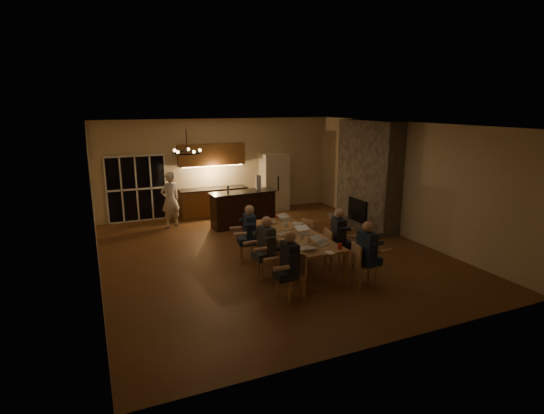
{
  "coord_description": "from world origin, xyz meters",
  "views": [
    {
      "loc": [
        -3.98,
        -9.26,
        3.67
      ],
      "look_at": [
        0.15,
        0.3,
        1.13
      ],
      "focal_mm": 28.0,
      "sensor_mm": 36.0,
      "label": 1
    }
  ],
  "objects_px": {
    "laptop_a": "(307,244)",
    "mug_mid": "(286,225)",
    "chair_left_far": "(249,243)",
    "redcup_far": "(277,217)",
    "person_left_mid": "(267,248)",
    "dining_table": "(294,249)",
    "can_right": "(302,227)",
    "redcup_near": "(340,246)",
    "laptop_f": "(286,217)",
    "mug_front": "(302,237)",
    "bar_blender": "(258,182)",
    "person_right_mid": "(338,238)",
    "can_silver": "(309,240)",
    "person_right_near": "(366,254)",
    "plate_left": "(303,247)",
    "refrigerator": "(274,182)",
    "mug_back": "(265,225)",
    "chair_right_mid": "(336,248)",
    "chair_left_near": "(291,276)",
    "redcup_mid": "(269,229)",
    "plate_far": "(298,224)",
    "standing_person": "(170,200)",
    "laptop_b": "(322,240)",
    "bar_bottle": "(228,189)",
    "chair_right_near": "(365,264)",
    "person_left_near": "(290,266)",
    "chair_right_far": "(314,236)",
    "laptop_c": "(284,230)",
    "chandelier": "(187,153)",
    "can_cola": "(267,218)",
    "chair_left_mid": "(269,259)",
    "laptop_d": "(304,230)",
    "plate_near": "(321,239)",
    "bar_island": "(243,209)",
    "laptop_e": "(269,219)"
  },
  "relations": [
    {
      "from": "mug_mid",
      "to": "can_silver",
      "type": "relative_size",
      "value": 0.83
    },
    {
      "from": "chair_left_far",
      "to": "person_left_mid",
      "type": "distance_m",
      "value": 1.16
    },
    {
      "from": "laptop_d",
      "to": "laptop_b",
      "type": "bearing_deg",
      "value": -93.17
    },
    {
      "from": "dining_table",
      "to": "chair_left_mid",
      "type": "xyz_separation_m",
      "value": [
        -0.85,
        -0.5,
        0.07
      ]
    },
    {
      "from": "person_right_near",
      "to": "can_silver",
      "type": "bearing_deg",
      "value": 37.74
    },
    {
      "from": "person_left_near",
      "to": "redcup_mid",
      "type": "distance_m",
      "value": 2.07
    },
    {
      "from": "can_silver",
      "to": "plate_near",
      "type": "distance_m",
      "value": 0.36
    },
    {
      "from": "redcup_mid",
      "to": "person_left_mid",
      "type": "bearing_deg",
      "value": -115.35
    },
    {
      "from": "redcup_mid",
      "to": "plate_far",
      "type": "distance_m",
      "value": 0.96
    },
    {
      "from": "can_cola",
      "to": "plate_left",
      "type": "distance_m",
      "value": 2.27
    },
    {
      "from": "standing_person",
      "to": "redcup_far",
      "type": "distance_m",
      "value": 3.7
    },
    {
      "from": "refrigerator",
      "to": "mug_mid",
      "type": "relative_size",
      "value": 20.0
    },
    {
      "from": "chandelier",
      "to": "laptop_b",
      "type": "height_order",
      "value": "chandelier"
    },
    {
      "from": "chair_left_near",
      "to": "laptop_a",
      "type": "xyz_separation_m",
      "value": [
        0.62,
        0.51,
        0.42
      ]
    },
    {
      "from": "standing_person",
      "to": "laptop_b",
      "type": "bearing_deg",
      "value": 90.92
    },
    {
      "from": "laptop_e",
      "to": "redcup_near",
      "type": "bearing_deg",
      "value": 101.4
    },
    {
      "from": "bar_bottle",
      "to": "can_silver",
      "type": "bearing_deg",
      "value": -83.44
    },
    {
      "from": "bar_island",
      "to": "plate_left",
      "type": "relative_size",
      "value": 7.49
    },
    {
      "from": "chandelier",
      "to": "laptop_c",
      "type": "relative_size",
      "value": 1.69
    },
    {
      "from": "mug_front",
      "to": "bar_blender",
      "type": "xyz_separation_m",
      "value": [
        0.56,
        4.01,
        0.5
      ]
    },
    {
      "from": "person_left_near",
      "to": "laptop_c",
      "type": "distance_m",
      "value": 1.81
    },
    {
      "from": "laptop_f",
      "to": "can_right",
      "type": "distance_m",
      "value": 0.8
    },
    {
      "from": "person_right_near",
      "to": "can_right",
      "type": "relative_size",
      "value": 11.5
    },
    {
      "from": "standing_person",
      "to": "redcup_mid",
      "type": "relative_size",
      "value": 14.18
    },
    {
      "from": "dining_table",
      "to": "can_right",
      "type": "bearing_deg",
      "value": 36.19
    },
    {
      "from": "bar_blender",
      "to": "mug_back",
      "type": "bearing_deg",
      "value": -95.66
    },
    {
      "from": "person_right_near",
      "to": "person_right_mid",
      "type": "bearing_deg",
      "value": -6.26
    },
    {
      "from": "mug_back",
      "to": "laptop_a",
      "type": "bearing_deg",
      "value": -84.08
    },
    {
      "from": "bar_blender",
      "to": "laptop_a",
      "type": "bearing_deg",
      "value": -86.36
    },
    {
      "from": "person_right_mid",
      "to": "can_silver",
      "type": "xyz_separation_m",
      "value": [
        -0.87,
        -0.22,
        0.12
      ]
    },
    {
      "from": "redcup_near",
      "to": "person_left_mid",
      "type": "bearing_deg",
      "value": 147.35
    },
    {
      "from": "chair_left_mid",
      "to": "laptop_b",
      "type": "relative_size",
      "value": 2.78
    },
    {
      "from": "chair_left_far",
      "to": "redcup_far",
      "type": "bearing_deg",
      "value": 136.11
    },
    {
      "from": "chair_left_mid",
      "to": "plate_far",
      "type": "relative_size",
      "value": 3.2
    },
    {
      "from": "can_right",
      "to": "bar_blender",
      "type": "height_order",
      "value": "bar_blender"
    },
    {
      "from": "refrigerator",
      "to": "person_right_mid",
      "type": "xyz_separation_m",
      "value": [
        -0.83,
        -5.54,
        -0.31
      ]
    },
    {
      "from": "bar_bottle",
      "to": "chair_right_near",
      "type": "bearing_deg",
      "value": -75.37
    },
    {
      "from": "refrigerator",
      "to": "mug_back",
      "type": "relative_size",
      "value": 20.0
    },
    {
      "from": "laptop_a",
      "to": "mug_mid",
      "type": "height_order",
      "value": "laptop_a"
    },
    {
      "from": "chair_right_mid",
      "to": "chair_left_near",
      "type": "bearing_deg",
      "value": 131.61
    },
    {
      "from": "chair_left_far",
      "to": "plate_near",
      "type": "distance_m",
      "value": 1.81
    },
    {
      "from": "mug_mid",
      "to": "redcup_far",
      "type": "height_order",
      "value": "redcup_far"
    },
    {
      "from": "can_right",
      "to": "chair_left_far",
      "type": "bearing_deg",
      "value": 161.83
    },
    {
      "from": "person_right_near",
      "to": "plate_left",
      "type": "xyz_separation_m",
      "value": [
        -1.08,
        0.71,
        0.07
      ]
    },
    {
      "from": "refrigerator",
      "to": "chair_right_far",
      "type": "height_order",
      "value": "refrigerator"
    },
    {
      "from": "person_right_near",
      "to": "mug_back",
      "type": "relative_size",
      "value": 13.8
    },
    {
      "from": "laptop_f",
      "to": "chair_left_far",
      "type": "bearing_deg",
      "value": 177.89
    },
    {
      "from": "chair_left_far",
      "to": "can_cola",
      "type": "xyz_separation_m",
      "value": [
        0.78,
        0.69,
        0.37
      ]
    },
    {
      "from": "chair_left_far",
      "to": "chandelier",
      "type": "height_order",
      "value": "chandelier"
    },
    {
      "from": "person_left_mid",
      "to": "mug_mid",
      "type": "xyz_separation_m",
      "value": [
        0.97,
        1.09,
        0.11
      ]
    }
  ]
}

